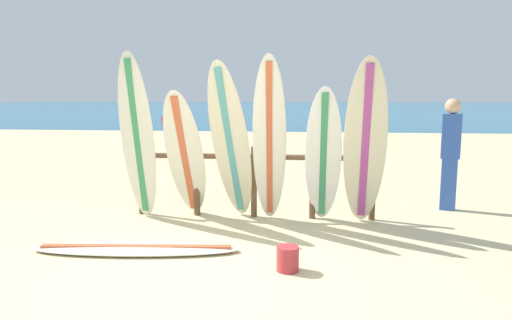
# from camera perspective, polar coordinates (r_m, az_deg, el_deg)

# --- Properties ---
(ground_plane) EXTENTS (120.00, 120.00, 0.00)m
(ground_plane) POSITION_cam_1_polar(r_m,az_deg,el_deg) (4.83, -9.43, -14.10)
(ground_plane) COLOR beige
(ocean_water) EXTENTS (120.00, 80.00, 0.01)m
(ocean_water) POSITION_cam_1_polar(r_m,az_deg,el_deg) (62.35, 4.85, 6.46)
(ocean_water) COLOR #196B93
(ocean_water) RESTS_ON ground
(surfboard_rack) EXTENTS (3.55, 0.09, 1.05)m
(surfboard_rack) POSITION_cam_1_polar(r_m,az_deg,el_deg) (6.84, -0.26, -1.65)
(surfboard_rack) COLOR brown
(surfboard_rack) RESTS_ON ground
(surfboard_leaning_far_left) EXTENTS (0.49, 0.61, 2.40)m
(surfboard_leaning_far_left) POSITION_cam_1_polar(r_m,az_deg,el_deg) (6.76, -14.37, 2.61)
(surfboard_leaning_far_left) COLOR silver
(surfboard_leaning_far_left) RESTS_ON ground
(surfboard_leaning_left) EXTENTS (0.60, 0.98, 1.89)m
(surfboard_leaning_left) POSITION_cam_1_polar(r_m,az_deg,el_deg) (6.71, -8.72, 0.55)
(surfboard_leaning_left) COLOR silver
(surfboard_leaning_left) RESTS_ON ground
(surfboard_leaning_center_left) EXTENTS (0.73, 1.08, 2.27)m
(surfboard_leaning_center_left) POSITION_cam_1_polar(r_m,az_deg,el_deg) (6.48, -3.15, 2.05)
(surfboard_leaning_center_left) COLOR beige
(surfboard_leaning_center_left) RESTS_ON ground
(surfboard_leaning_center) EXTENTS (0.50, 0.86, 2.34)m
(surfboard_leaning_center) POSITION_cam_1_polar(r_m,az_deg,el_deg) (6.35, 1.67, 2.27)
(surfboard_leaning_center) COLOR white
(surfboard_leaning_center) RESTS_ON ground
(surfboard_leaning_center_right) EXTENTS (0.51, 0.75, 1.93)m
(surfboard_leaning_center_right) POSITION_cam_1_polar(r_m,az_deg,el_deg) (6.46, 8.28, 0.46)
(surfboard_leaning_center_right) COLOR white
(surfboard_leaning_center_right) RESTS_ON ground
(surfboard_leaning_right) EXTENTS (0.61, 0.81, 2.31)m
(surfboard_leaning_right) POSITION_cam_1_polar(r_m,az_deg,el_deg) (6.39, 13.29, 1.93)
(surfboard_leaning_right) COLOR beige
(surfboard_leaning_right) RESTS_ON ground
(surfboard_lying_on_sand) EXTENTS (2.44, 0.71, 0.08)m
(surfboard_lying_on_sand) POSITION_cam_1_polar(r_m,az_deg,el_deg) (5.66, -14.54, -10.53)
(surfboard_lying_on_sand) COLOR silver
(surfboard_lying_on_sand) RESTS_ON ground
(beachgoer_standing) EXTENTS (0.32, 0.25, 1.75)m
(beachgoer_standing) POSITION_cam_1_polar(r_m,az_deg,el_deg) (7.82, 22.82, 1.23)
(beachgoer_standing) COLOR #3359B2
(beachgoer_standing) RESTS_ON ground
(small_boat_offshore) EXTENTS (2.19, 2.76, 0.71)m
(small_boat_offshore) POSITION_cam_1_polar(r_m,az_deg,el_deg) (29.68, -10.09, 5.01)
(small_boat_offshore) COLOR #B22D28
(small_boat_offshore) RESTS_ON ocean_water
(sand_bucket) EXTENTS (0.23, 0.23, 0.26)m
(sand_bucket) POSITION_cam_1_polar(r_m,az_deg,el_deg) (4.91, 3.92, -12.02)
(sand_bucket) COLOR #B73338
(sand_bucket) RESTS_ON ground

